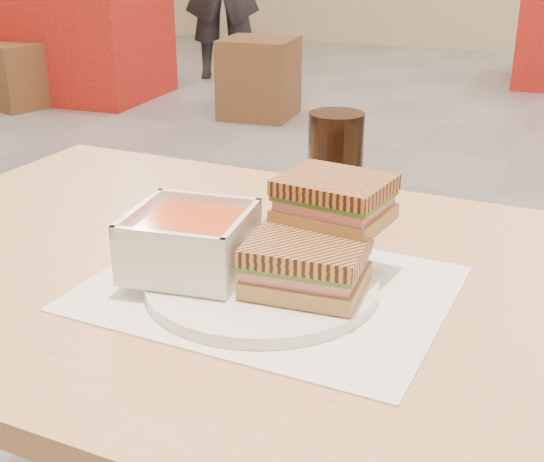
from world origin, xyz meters
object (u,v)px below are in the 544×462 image
at_px(main_table, 301,363).
at_px(soup_bowl, 190,244).
at_px(bg_chair_0l, 18,75).
at_px(panini_lower, 306,264).
at_px(cola_glass, 335,171).
at_px(plate, 262,284).
at_px(bg_chair_0r, 259,78).
at_px(bg_table_0, 91,41).

relative_size(main_table, soup_bowl, 8.57).
height_order(soup_bowl, bg_chair_0l, soup_bowl).
height_order(panini_lower, cola_glass, cola_glass).
bearing_deg(plate, bg_chair_0l, 134.69).
bearing_deg(panini_lower, bg_chair_0l, 135.13).
relative_size(soup_bowl, bg_chair_0r, 0.29).
xyz_separation_m(main_table, bg_chair_0r, (-1.64, 3.58, -0.39)).
distance_m(soup_bowl, bg_chair_0l, 4.55).
xyz_separation_m(main_table, panini_lower, (0.02, -0.05, 0.16)).
bearing_deg(bg_table_0, bg_chair_0r, -4.35).
bearing_deg(cola_glass, panini_lower, -78.97).
height_order(panini_lower, bg_chair_0l, panini_lower).
relative_size(panini_lower, bg_table_0, 0.14).
height_order(plate, bg_table_0, bg_table_0).
xyz_separation_m(main_table, bg_chair_0l, (-3.24, 3.20, -0.42)).
bearing_deg(main_table, bg_table_0, 128.96).
xyz_separation_m(panini_lower, cola_glass, (-0.04, 0.22, 0.03)).
relative_size(cola_glass, bg_chair_0r, 0.31).
distance_m(panini_lower, bg_table_0, 4.81).
height_order(panini_lower, bg_chair_0r, panini_lower).
xyz_separation_m(plate, cola_glass, (0.01, 0.22, 0.07)).
distance_m(cola_glass, bg_table_0, 4.62).
bearing_deg(soup_bowl, plate, 6.13).
bearing_deg(plate, bg_chair_0r, 113.91).
distance_m(cola_glass, bg_chair_0l, 4.47).
xyz_separation_m(panini_lower, bg_chair_0r, (-1.66, 3.63, -0.55)).
distance_m(panini_lower, bg_chair_0r, 4.03).
bearing_deg(bg_chair_0r, plate, -66.09).
height_order(cola_glass, bg_table_0, cola_glass).
xyz_separation_m(bg_table_0, bg_chair_0l, (-0.26, -0.49, -0.17)).
bearing_deg(bg_chair_0r, cola_glass, -64.60).
height_order(cola_glass, bg_chair_0r, cola_glass).
bearing_deg(panini_lower, soup_bowl, -177.65).
bearing_deg(soup_bowl, panini_lower, 2.35).
relative_size(bg_table_0, bg_chair_0r, 1.89).
distance_m(plate, bg_table_0, 4.77).
distance_m(plate, bg_chair_0l, 4.60).
height_order(bg_table_0, bg_chair_0r, bg_table_0).
bearing_deg(panini_lower, bg_chair_0r, 114.59).
distance_m(main_table, bg_chair_0l, 4.57).
bearing_deg(soup_bowl, bg_chair_0l, 133.86).
relative_size(bg_chair_0l, bg_chair_0r, 0.97).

